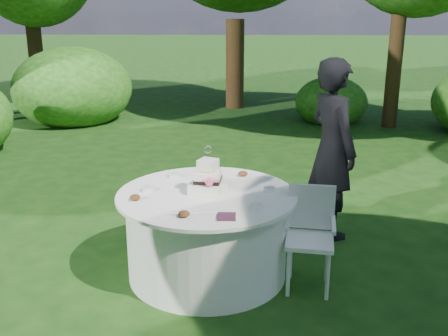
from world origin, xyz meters
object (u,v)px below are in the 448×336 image
at_px(chair, 310,229).
at_px(table, 207,234).
at_px(guest, 332,149).
at_px(cake, 208,180).
at_px(napkins, 227,217).

bearing_deg(chair, table, 169.72).
bearing_deg(chair, guest, 72.83).
xyz_separation_m(table, cake, (0.01, 0.03, 0.50)).
bearing_deg(guest, cake, 102.82).
xyz_separation_m(table, chair, (0.88, -0.16, 0.13)).
bearing_deg(napkins, cake, 107.29).
distance_m(napkins, cake, 0.60).
xyz_separation_m(guest, chair, (-0.34, -1.09, -0.41)).
bearing_deg(cake, chair, -12.05).
distance_m(table, cake, 0.50).
bearing_deg(cake, napkins, -72.71).
height_order(guest, chair, guest).
bearing_deg(table, cake, 64.82).
xyz_separation_m(napkins, cake, (-0.18, 0.56, 0.10)).
bearing_deg(guest, table, 103.32).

